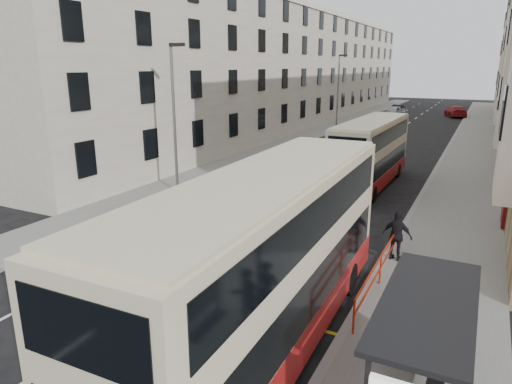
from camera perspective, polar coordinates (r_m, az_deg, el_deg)
The scene contains 20 objects.
ground at distance 13.89m, azimuth -18.01°, elevation -15.70°, with size 200.00×200.00×0.00m, color black.
pavement_right at distance 38.80m, azimuth 25.27°, elevation 3.76°, with size 4.00×120.00×0.15m, color slate.
pavement_left at distance 42.06m, azimuth 3.69°, elevation 6.03°, with size 3.00×120.00×0.15m, color slate.
kerb_right at distance 38.90m, azimuth 22.34°, elevation 4.10°, with size 0.25×120.00×0.15m, color gray.
kerb_left at distance 41.51m, azimuth 5.60°, elevation 5.86°, with size 0.25×120.00×0.15m, color gray.
road_markings at distance 54.34m, azimuth 17.44°, elevation 7.45°, with size 10.00×110.00×0.01m, color silver, non-canonical shape.
terrace_left at distance 58.07m, azimuth 4.49°, elevation 15.03°, with size 9.18×79.00×13.25m.
bus_shelter at distance 9.20m, azimuth 20.99°, elevation -17.74°, with size 1.65×4.25×2.70m.
guard_railing at distance 15.43m, azimuth 15.34°, elevation -8.61°, with size 0.06×6.56×1.01m.
street_lamp_near at distance 25.31m, azimuth -10.15°, elevation 9.91°, with size 0.93×0.18×8.00m.
street_lamp_far at distance 52.45m, azimuth 10.28°, elevation 12.72°, with size 0.93×0.18×8.00m.
double_decker_front at distance 11.32m, azimuth 1.41°, elevation -8.85°, with size 2.89×11.63×4.62m.
double_decker_rear at distance 27.80m, azimuth 14.15°, elevation 4.74°, with size 2.49×10.03×3.98m.
pedestrian_near at distance 12.11m, azimuth 17.67°, elevation -15.01°, with size 0.63×0.42×1.74m, color black.
pedestrian_mid at distance 11.56m, azimuth 19.08°, elevation -16.86°, with size 0.82×0.64×1.69m, color black.
pedestrian_far at distance 17.33m, azimuth 17.22°, elevation -5.24°, with size 1.09×0.45×1.86m, color black.
white_van at distance 49.92m, azimuth 13.31°, elevation 7.87°, with size 2.28×4.94×1.37m, color white.
car_silver at distance 66.79m, azimuth 16.83°, elevation 9.57°, with size 1.87×4.64×1.58m, color #A6A8AD.
car_dark at distance 72.97m, azimuth 17.20°, elevation 9.88°, with size 1.36×3.89×1.28m, color black.
car_red at distance 70.52m, azimuth 23.70°, elevation 9.21°, with size 2.19×5.40×1.57m, color maroon.
Camera 1 is at (8.75, -8.17, 7.04)m, focal length 32.00 mm.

